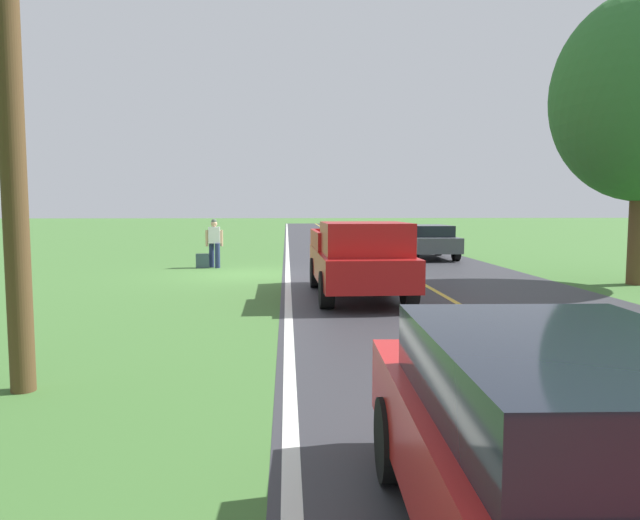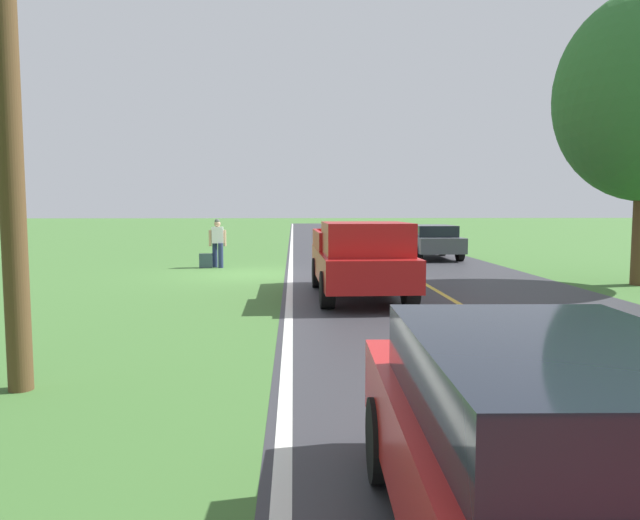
# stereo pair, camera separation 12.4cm
# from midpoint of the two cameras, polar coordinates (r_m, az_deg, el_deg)

# --- Properties ---
(ground_plane) EXTENTS (200.00, 200.00, 0.00)m
(ground_plane) POSITION_cam_midpoint_polar(r_m,az_deg,el_deg) (18.95, -6.70, -1.40)
(ground_plane) COLOR #427033
(road_surface) EXTENTS (7.96, 120.00, 0.00)m
(road_surface) POSITION_cam_midpoint_polar(r_m,az_deg,el_deg) (19.28, 8.66, -1.31)
(road_surface) COLOR #333338
(road_surface) RESTS_ON ground
(lane_edge_line) EXTENTS (0.16, 117.60, 0.00)m
(lane_edge_line) POSITION_cam_midpoint_polar(r_m,az_deg,el_deg) (18.90, -2.72, -1.37)
(lane_edge_line) COLOR silver
(lane_edge_line) RESTS_ON ground
(lane_centre_line) EXTENTS (0.14, 117.60, 0.00)m
(lane_centre_line) POSITION_cam_midpoint_polar(r_m,az_deg,el_deg) (19.28, 8.66, -1.30)
(lane_centre_line) COLOR gold
(lane_centre_line) RESTS_ON ground
(hitchhiker_walking) EXTENTS (0.62, 0.51, 1.75)m
(hitchhiker_walking) POSITION_cam_midpoint_polar(r_m,az_deg,el_deg) (21.23, -9.81, 1.91)
(hitchhiker_walking) COLOR navy
(hitchhiker_walking) RESTS_ON ground
(suitcase_carried) EXTENTS (0.47, 0.23, 0.51)m
(suitcase_carried) POSITION_cam_midpoint_polar(r_m,az_deg,el_deg) (21.23, -10.92, -0.07)
(suitcase_carried) COLOR #384C56
(suitcase_carried) RESTS_ON ground
(pickup_truck_passing) EXTENTS (2.17, 5.43, 1.82)m
(pickup_truck_passing) POSITION_cam_midpoint_polar(r_m,az_deg,el_deg) (13.91, 4.22, 0.25)
(pickup_truck_passing) COLOR #B21919
(pickup_truck_passing) RESTS_ON ground
(sedan_near_oncoming) EXTENTS (1.94, 4.40, 1.41)m
(sedan_near_oncoming) POSITION_cam_midpoint_polar(r_m,az_deg,el_deg) (25.22, 10.98, 1.88)
(sedan_near_oncoming) COLOR #4C5156
(sedan_near_oncoming) RESTS_ON ground
(sedan_ahead_same_lane) EXTENTS (2.05, 4.46, 1.41)m
(sedan_ahead_same_lane) POSITION_cam_midpoint_polar(r_m,az_deg,el_deg) (3.68, 24.03, -17.60)
(sedan_ahead_same_lane) COLOR red
(sedan_ahead_same_lane) RESTS_ON ground
(utility_pole_roadside) EXTENTS (0.28, 0.28, 8.88)m
(utility_pole_roadside) POSITION_cam_midpoint_polar(r_m,az_deg,el_deg) (7.92, -28.14, 21.37)
(utility_pole_roadside) COLOR brown
(utility_pole_roadside) RESTS_ON ground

